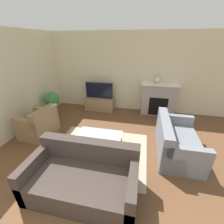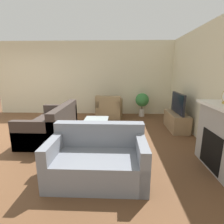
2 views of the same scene
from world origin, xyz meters
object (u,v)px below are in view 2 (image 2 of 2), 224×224
(tv, at_px, (178,103))
(potted_plant, at_px, (142,101))
(coffee_table, at_px, (95,123))
(couch_loveseat, at_px, (98,160))
(armchair_by_window, at_px, (109,110))
(couch_sectional, at_px, (52,126))

(tv, bearing_deg, potted_plant, -150.74)
(tv, distance_m, coffee_table, 2.36)
(couch_loveseat, xyz_separation_m, coffee_table, (-1.75, -0.27, 0.07))
(tv, relative_size, couch_loveseat, 0.68)
(coffee_table, bearing_deg, armchair_by_window, 171.69)
(couch_sectional, xyz_separation_m, couch_loveseat, (1.69, 1.36, 0.01))
(armchair_by_window, bearing_deg, potted_plant, -158.96)
(couch_sectional, height_order, armchair_by_window, same)
(couch_loveseat, bearing_deg, armchair_by_window, 90.21)
(coffee_table, xyz_separation_m, potted_plant, (-2.07, 1.44, 0.20))
(couch_sectional, bearing_deg, armchair_by_window, 143.57)
(tv, bearing_deg, armchair_by_window, -119.77)
(couch_loveseat, xyz_separation_m, potted_plant, (-3.82, 1.16, 0.28))
(armchair_by_window, distance_m, potted_plant, 1.24)
(armchair_by_window, height_order, potted_plant, potted_plant)
(tv, bearing_deg, coffee_table, -74.02)
(couch_loveseat, relative_size, coffee_table, 1.40)
(armchair_by_window, xyz_separation_m, coffee_table, (1.77, -0.26, 0.06))
(couch_sectional, xyz_separation_m, coffee_table, (-0.06, 1.09, 0.08))
(couch_sectional, xyz_separation_m, armchair_by_window, (-1.83, 1.35, 0.02))
(couch_sectional, distance_m, potted_plant, 3.32)
(couch_sectional, height_order, couch_loveseat, same)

